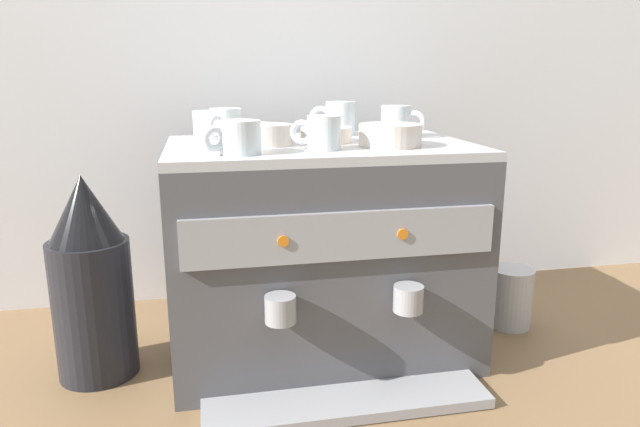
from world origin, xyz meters
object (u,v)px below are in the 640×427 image
(ceramic_cup_2, at_px, (397,121))
(ceramic_bowl_1, at_px, (326,135))
(espresso_machine, at_px, (320,250))
(ceramic_cup_0, at_px, (338,118))
(coffee_grinder, at_px, (91,282))
(ceramic_bowl_0, at_px, (253,131))
(ceramic_cup_4, at_px, (225,126))
(ceramic_cup_5, at_px, (209,125))
(ceramic_bowl_2, at_px, (390,136))
(ceramic_cup_3, at_px, (322,133))
(ceramic_bowl_3, at_px, (269,135))
(milk_pitcher, at_px, (510,297))
(ceramic_cup_1, at_px, (238,137))

(ceramic_cup_2, bearing_deg, ceramic_bowl_1, -160.14)
(espresso_machine, height_order, ceramic_cup_0, ceramic_cup_0)
(espresso_machine, xyz_separation_m, coffee_grinder, (-0.47, -0.02, -0.03))
(ceramic_bowl_0, xyz_separation_m, coffee_grinder, (-0.34, -0.15, -0.28))
(ceramic_cup_4, distance_m, ceramic_cup_5, 0.09)
(ceramic_bowl_2, height_order, coffee_grinder, ceramic_bowl_2)
(espresso_machine, height_order, ceramic_cup_4, ceramic_cup_4)
(ceramic_bowl_0, bearing_deg, ceramic_cup_3, -62.58)
(ceramic_cup_2, height_order, ceramic_bowl_3, ceramic_cup_2)
(milk_pitcher, bearing_deg, ceramic_cup_2, 167.94)
(ceramic_bowl_0, bearing_deg, ceramic_cup_0, 5.97)
(ceramic_cup_3, bearing_deg, ceramic_bowl_0, 117.42)
(ceramic_cup_2, height_order, coffee_grinder, ceramic_cup_2)
(ceramic_bowl_3, bearing_deg, milk_pitcher, 2.26)
(espresso_machine, xyz_separation_m, ceramic_cup_3, (-0.02, -0.09, 0.27))
(ceramic_bowl_0, height_order, coffee_grinder, ceramic_bowl_0)
(ceramic_cup_4, bearing_deg, milk_pitcher, -1.68)
(espresso_machine, relative_size, ceramic_bowl_3, 6.56)
(espresso_machine, bearing_deg, ceramic_bowl_2, -28.58)
(espresso_machine, height_order, ceramic_cup_3, ceramic_cup_3)
(ceramic_bowl_1, relative_size, milk_pitcher, 0.74)
(ceramic_cup_5, xyz_separation_m, milk_pitcher, (0.70, -0.10, -0.42))
(ceramic_cup_3, distance_m, ceramic_bowl_2, 0.15)
(ceramic_bowl_2, bearing_deg, ceramic_cup_2, 66.20)
(ceramic_cup_5, height_order, ceramic_bowl_2, ceramic_cup_5)
(ceramic_bowl_3, bearing_deg, ceramic_cup_4, 153.64)
(ceramic_cup_0, xyz_separation_m, ceramic_cup_3, (-0.09, -0.24, -0.01))
(ceramic_cup_3, height_order, ceramic_bowl_2, ceramic_cup_3)
(ceramic_cup_3, relative_size, ceramic_bowl_1, 0.89)
(espresso_machine, relative_size, milk_pitcher, 4.29)
(ceramic_cup_1, height_order, ceramic_bowl_2, ceramic_cup_1)
(ceramic_cup_1, relative_size, ceramic_bowl_2, 0.86)
(ceramic_cup_4, bearing_deg, ceramic_cup_0, 22.28)
(ceramic_bowl_0, bearing_deg, ceramic_cup_5, -177.09)
(ceramic_cup_0, height_order, ceramic_cup_5, ceramic_cup_0)
(ceramic_cup_2, xyz_separation_m, ceramic_cup_3, (-0.21, -0.17, -0.00))
(ceramic_bowl_2, relative_size, milk_pitcher, 0.86)
(ceramic_bowl_1, bearing_deg, coffee_grinder, -176.02)
(ceramic_cup_0, relative_size, ceramic_cup_2, 1.13)
(ceramic_cup_4, height_order, ceramic_bowl_1, ceramic_cup_4)
(ceramic_cup_1, height_order, ceramic_bowl_3, ceramic_cup_1)
(ceramic_cup_5, height_order, ceramic_bowl_0, ceramic_cup_5)
(ceramic_cup_3, relative_size, ceramic_bowl_2, 0.76)
(ceramic_cup_4, distance_m, ceramic_bowl_3, 0.10)
(coffee_grinder, bearing_deg, ceramic_cup_5, 29.51)
(ceramic_cup_0, relative_size, ceramic_cup_5, 1.22)
(espresso_machine, distance_m, ceramic_cup_3, 0.28)
(ceramic_cup_0, bearing_deg, ceramic_bowl_3, -139.86)
(ceramic_cup_0, distance_m, ceramic_cup_1, 0.37)
(ceramic_cup_1, bearing_deg, ceramic_cup_4, 95.56)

